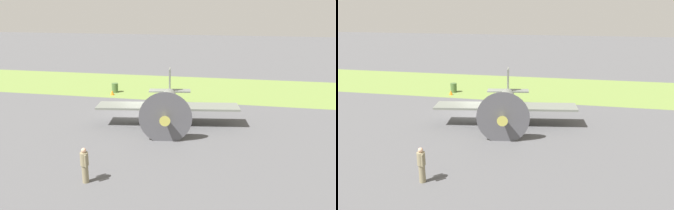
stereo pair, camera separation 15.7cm
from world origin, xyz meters
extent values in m
plane|color=#515154|center=(0.00, 0.00, 0.00)|extent=(160.00, 160.00, 0.00)
cube|color=olive|center=(0.00, -10.17, 0.00)|extent=(120.00, 11.00, 0.01)
ellipsoid|color=slate|center=(-2.35, 1.02, 1.47)|extent=(2.31, 7.01, 1.26)
cube|color=slate|center=(-2.41, 1.43, 1.32)|extent=(9.88, 3.21, 0.14)
cube|color=slate|center=(-1.86, -2.08, 2.38)|extent=(0.27, 1.12, 1.93)
cube|color=slate|center=(-1.86, -2.08, 1.57)|extent=(3.35, 1.40, 0.10)
cone|color=#B7B24C|center=(-2.92, 4.68, 1.47)|extent=(0.75, 0.80, 0.65)
cylinder|color=#4C4C51|center=(-2.89, 4.48, 1.47)|extent=(3.21, 0.54, 3.24)
ellipsoid|color=#8CB2C6|center=(-2.44, 1.63, 1.91)|extent=(0.92, 1.51, 0.71)
cylinder|color=black|center=(-3.88, 1.30, 0.34)|extent=(0.33, 0.72, 0.69)
cylinder|color=black|center=(-3.88, 1.30, 0.83)|extent=(0.12, 0.12, 0.97)
cylinder|color=black|center=(-0.97, 1.75, 0.34)|extent=(0.33, 0.72, 0.69)
cylinder|color=black|center=(-0.97, 1.75, 0.83)|extent=(0.12, 0.12, 0.97)
cylinder|color=black|center=(-1.85, -2.18, 0.16)|extent=(0.17, 0.34, 0.32)
cylinder|color=#847A5B|center=(-0.29, 10.22, 0.44)|extent=(0.30, 0.30, 0.88)
cylinder|color=#847A5B|center=(-0.29, 10.22, 1.19)|extent=(0.38, 0.38, 0.62)
sphere|color=tan|center=(-0.29, 10.22, 1.61)|extent=(0.23, 0.23, 0.23)
cylinder|color=#847A5B|center=(-0.45, 10.43, 1.19)|extent=(0.11, 0.11, 0.59)
cylinder|color=#847A5B|center=(-0.13, 10.02, 1.19)|extent=(0.11, 0.11, 0.59)
cylinder|color=#476633|center=(4.46, -6.75, 0.45)|extent=(0.60, 0.60, 0.90)
cone|color=orange|center=(4.36, -5.72, 0.22)|extent=(0.36, 0.36, 0.44)
camera|label=1|loc=(-6.90, 23.41, 7.85)|focal=36.23mm
camera|label=2|loc=(-7.05, 23.38, 7.85)|focal=36.23mm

